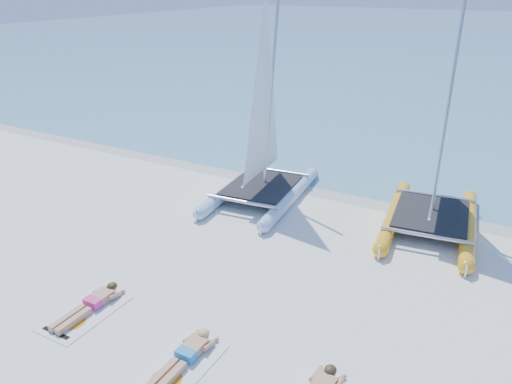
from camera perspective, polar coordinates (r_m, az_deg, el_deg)
ground at (r=12.08m, az=0.01°, el=-9.00°), size 140.00×140.00×0.00m
sea at (r=72.39m, az=26.16°, el=15.78°), size 140.00×115.00×0.01m
wet_sand_strip at (r=16.57m, az=9.32°, el=-0.01°), size 140.00×1.40×0.01m
catamaran_blue at (r=15.37m, az=0.78°, el=6.55°), size 2.89×5.23×6.84m
catamaran_yellow at (r=14.61m, az=20.44°, el=4.62°), size 2.94×5.47×6.83m
towel_a at (r=11.29m, az=-18.95°, el=-12.94°), size 1.00×1.85×0.02m
sunbather_a at (r=11.33m, az=-18.30°, el=-12.03°), size 0.37×1.73×0.26m
towel_b at (r=9.58m, az=-8.86°, el=-19.22°), size 1.00×1.85×0.02m
sunbather_b at (r=9.62m, az=-8.17°, el=-18.09°), size 0.37×1.73×0.26m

